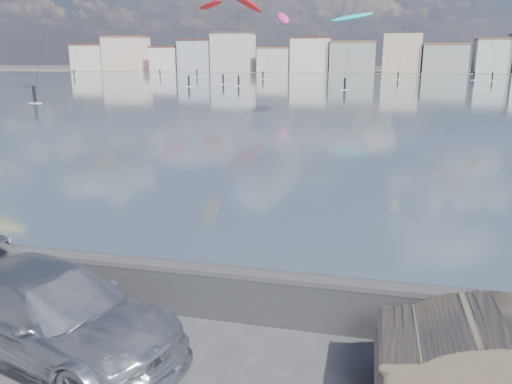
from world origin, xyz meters
TOP-DOWN VIEW (x-y plane):
  - bay_water at (0.00, 91.50)m, footprint 500.00×177.00m
  - far_shore_strip at (0.00, 200.00)m, footprint 500.00×60.00m
  - seawall at (0.00, 2.70)m, footprint 400.00×0.36m
  - far_buildings at (1.31, 186.00)m, footprint 240.79×13.26m
  - car_silver at (-1.81, 0.91)m, footprint 5.43×3.38m
  - kitesurfer_3 at (-20.49, 122.26)m, footprint 6.95×11.38m
  - kitesurfer_6 at (-1.79, 88.95)m, footprint 7.89×14.12m
  - kitesurfer_11 at (-44.39, 138.03)m, footprint 8.21×15.16m
  - kitesurfer_13 at (-25.12, 101.13)m, footprint 8.89×16.95m

SIDE VIEW (x-z plane):
  - bay_water at x=0.00m, z-range 0.01..0.01m
  - far_shore_strip at x=0.00m, z-range 0.01..0.01m
  - seawall at x=0.00m, z-range 0.04..1.12m
  - car_silver at x=-1.81m, z-range 0.00..1.47m
  - far_buildings at x=1.31m, z-range -1.27..13.33m
  - kitesurfer_6 at x=-1.79m, z-range 5.12..18.39m
  - kitesurfer_3 at x=-20.49m, z-range 6.03..22.88m
  - kitesurfer_13 at x=-25.12m, z-range 6.88..26.30m
  - kitesurfer_11 at x=-44.39m, z-range 8.56..30.01m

